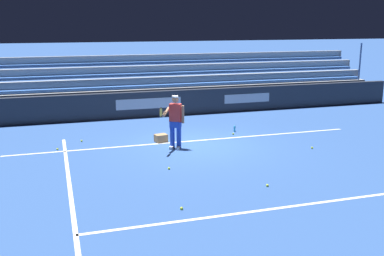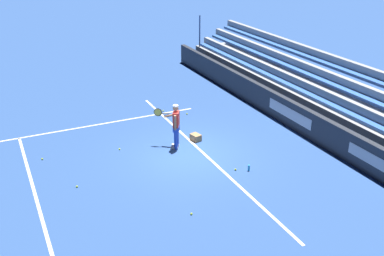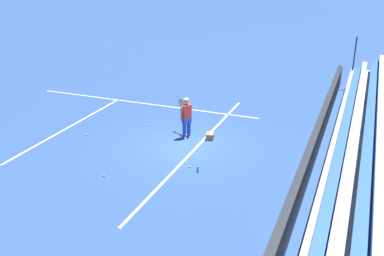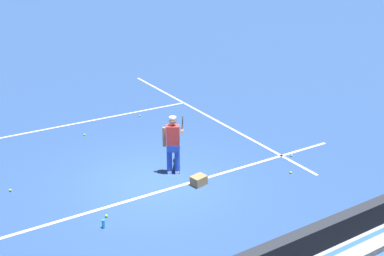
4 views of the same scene
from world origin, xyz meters
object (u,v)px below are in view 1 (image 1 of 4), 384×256
water_bottle (235,129)px  tennis_ball_far_left (169,168)px  tennis_ball_far_right (57,149)px  tennis_ball_by_box (233,134)px  tennis_ball_near_player (312,148)px  tennis_player (175,121)px  tennis_ball_stray_back (82,141)px  tennis_ball_toward_net (182,208)px  ball_box_cardboard (161,138)px  tennis_ball_midcourt (267,185)px

water_bottle → tennis_ball_far_left: bearing=45.9°
tennis_ball_far_left → tennis_ball_far_right: (2.91, -2.92, 0.00)m
tennis_ball_by_box → water_bottle: bearing=-118.6°
tennis_ball_near_player → tennis_ball_by_box: 3.01m
tennis_player → tennis_ball_stray_back: 3.44m
tennis_player → tennis_ball_toward_net: (1.14, 4.71, -0.86)m
tennis_ball_stray_back → water_bottle: size_ratio=0.30×
tennis_ball_far_left → water_bottle: 4.91m
ball_box_cardboard → tennis_ball_near_player: 4.99m
tennis_ball_far_left → tennis_ball_by_box: 4.48m
tennis_ball_midcourt → water_bottle: (-1.42, -5.54, 0.08)m
tennis_ball_stray_back → tennis_ball_by_box: 5.34m
tennis_ball_near_player → water_bottle: (1.50, -2.87, 0.08)m
tennis_ball_stray_back → tennis_ball_far_right: size_ratio=1.00×
tennis_ball_far_left → tennis_ball_toward_net: (0.42, 2.73, 0.00)m
water_bottle → ball_box_cardboard: bearing=11.4°
ball_box_cardboard → tennis_ball_far_left: 2.97m
tennis_ball_by_box → tennis_ball_stray_back: bearing=-6.6°
tennis_ball_toward_net → tennis_ball_far_right: bearing=-66.2°
tennis_player → water_bottle: bearing=-150.2°
tennis_ball_far_left → tennis_ball_toward_net: bearing=81.2°
tennis_ball_far_left → water_bottle: size_ratio=0.30×
ball_box_cardboard → tennis_ball_stray_back: (2.58, -0.81, -0.10)m
tennis_ball_toward_net → water_bottle: water_bottle is taller
tennis_ball_stray_back → tennis_ball_far_right: bearing=45.7°
tennis_ball_far_right → tennis_ball_stray_back: bearing=-134.3°
tennis_ball_near_player → water_bottle: size_ratio=0.30×
tennis_player → tennis_ball_by_box: size_ratio=25.98×
tennis_ball_near_player → tennis_ball_far_right: size_ratio=1.00×
tennis_player → ball_box_cardboard: bearing=-75.6°
tennis_ball_midcourt → water_bottle: water_bottle is taller
tennis_ball_near_player → water_bottle: water_bottle is taller
tennis_ball_near_player → tennis_ball_by_box: (1.72, -2.47, 0.00)m
tennis_ball_far_right → water_bottle: (-6.33, -0.60, 0.08)m
tennis_ball_toward_net → tennis_ball_by_box: 6.89m
water_bottle → tennis_ball_midcourt: bearing=75.6°
tennis_ball_toward_net → water_bottle: size_ratio=0.30×
ball_box_cardboard → tennis_ball_midcourt: size_ratio=6.06×
tennis_ball_far_left → water_bottle: water_bottle is taller
tennis_ball_far_right → tennis_ball_midcourt: bearing=134.8°
tennis_ball_toward_net → tennis_ball_far_right: size_ratio=1.00×
ball_box_cardboard → tennis_ball_toward_net: size_ratio=6.06×
tennis_ball_by_box → ball_box_cardboard: bearing=4.2°
tennis_ball_by_box → tennis_player: bearing=24.8°
water_bottle → tennis_ball_stray_back: bearing=-2.3°
tennis_ball_toward_net → tennis_ball_by_box: (-3.62, -5.86, 0.00)m
tennis_player → tennis_ball_far_left: size_ratio=25.98×
tennis_player → tennis_ball_far_right: size_ratio=25.98×
tennis_ball_far_left → tennis_ball_near_player: (-4.92, -0.65, 0.00)m
tennis_ball_midcourt → water_bottle: bearing=-104.4°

